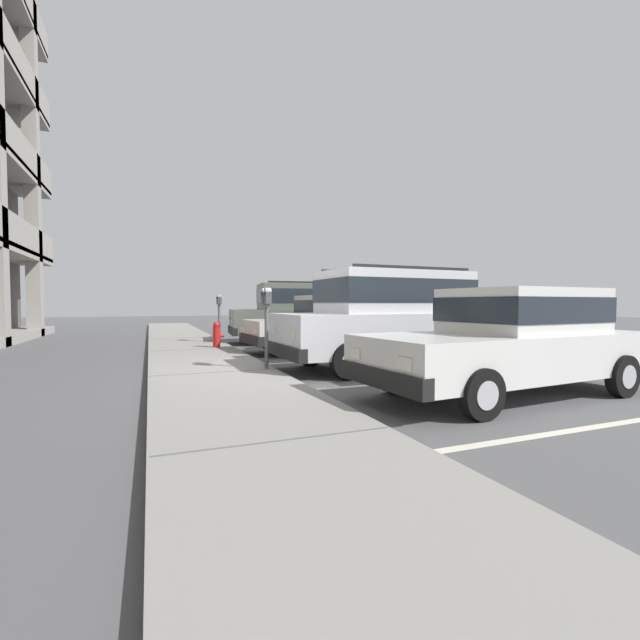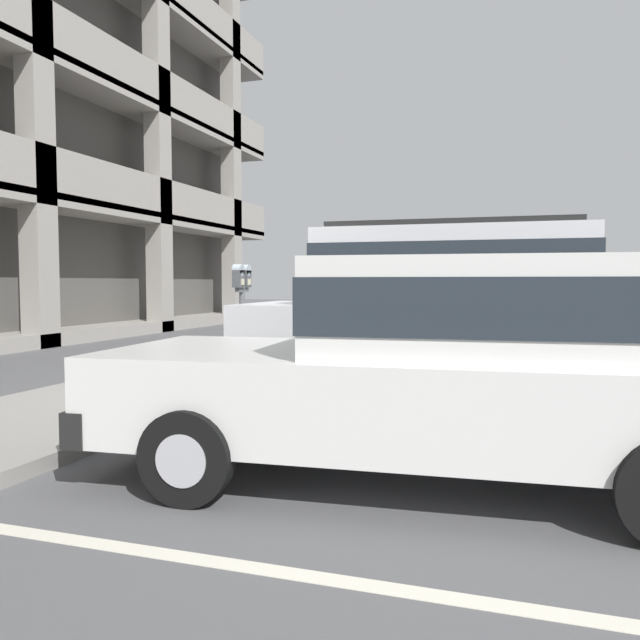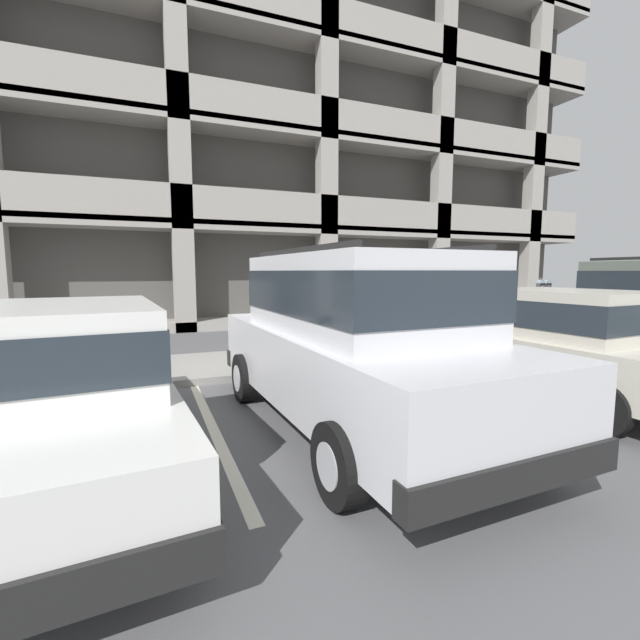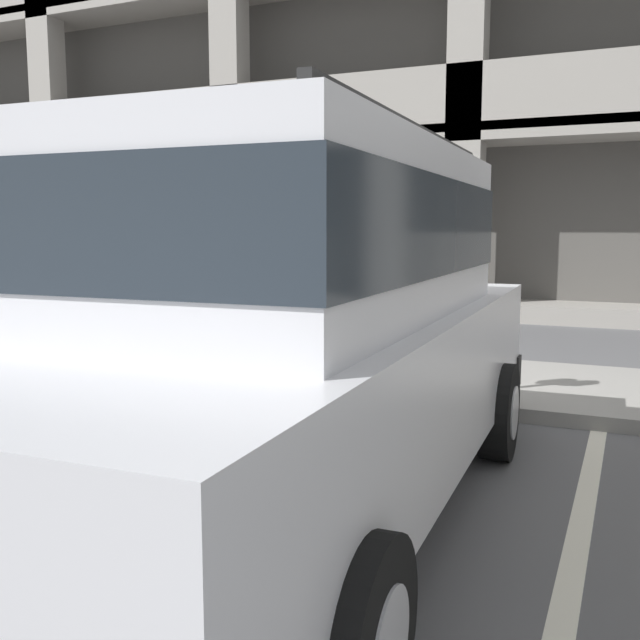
{
  "view_description": "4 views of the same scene",
  "coord_description": "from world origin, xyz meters",
  "px_view_note": "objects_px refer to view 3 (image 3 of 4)",
  "views": [
    {
      "loc": [
        -7.57,
        2.36,
        1.33
      ],
      "look_at": [
        0.4,
        -0.83,
        0.99
      ],
      "focal_mm": 24.0,
      "sensor_mm": 36.0,
      "label": 1
    },
    {
      "loc": [
        -7.15,
        -3.07,
        1.38
      ],
      "look_at": [
        -0.05,
        -0.76,
        0.93
      ],
      "focal_mm": 35.0,
      "sensor_mm": 36.0,
      "label": 2
    },
    {
      "loc": [
        -2.15,
        -6.57,
        1.8
      ],
      "look_at": [
        0.15,
        -1.0,
        1.1
      ],
      "focal_mm": 24.0,
      "sensor_mm": 36.0,
      "label": 3
    },
    {
      "loc": [
        1.68,
        -5.57,
        1.56
      ],
      "look_at": [
        -0.27,
        -1.18,
        0.94
      ],
      "focal_mm": 40.0,
      "sensor_mm": 36.0,
      "label": 4
    }
  ],
  "objects_px": {
    "silver_suv": "(353,334)",
    "parking_meter_far": "(543,297)",
    "fire_hydrant": "(472,333)",
    "parking_meter_near": "(289,304)",
    "dark_hatchback": "(551,340)",
    "parking_garage": "(165,83)",
    "red_sedan": "(57,389)"
  },
  "relations": [
    {
      "from": "red_sedan",
      "to": "dark_hatchback",
      "type": "height_order",
      "value": "same"
    },
    {
      "from": "parking_meter_far",
      "to": "parking_garage",
      "type": "xyz_separation_m",
      "value": [
        -7.11,
        11.51,
        7.81
      ]
    },
    {
      "from": "dark_hatchback",
      "to": "red_sedan",
      "type": "bearing_deg",
      "value": 178.85
    },
    {
      "from": "parking_garage",
      "to": "fire_hydrant",
      "type": "height_order",
      "value": "parking_garage"
    },
    {
      "from": "dark_hatchback",
      "to": "fire_hydrant",
      "type": "relative_size",
      "value": 6.54
    },
    {
      "from": "dark_hatchback",
      "to": "fire_hydrant",
      "type": "height_order",
      "value": "dark_hatchback"
    },
    {
      "from": "dark_hatchback",
      "to": "parking_meter_far",
      "type": "relative_size",
      "value": 3.09
    },
    {
      "from": "red_sedan",
      "to": "parking_meter_far",
      "type": "xyz_separation_m",
      "value": [
        8.93,
        2.85,
        0.4
      ]
    },
    {
      "from": "red_sedan",
      "to": "parking_meter_far",
      "type": "distance_m",
      "value": 9.38
    },
    {
      "from": "parking_meter_near",
      "to": "parking_meter_far",
      "type": "relative_size",
      "value": 1.01
    },
    {
      "from": "parking_garage",
      "to": "fire_hydrant",
      "type": "bearing_deg",
      "value": -64.1
    },
    {
      "from": "dark_hatchback",
      "to": "parking_meter_far",
      "type": "height_order",
      "value": "parking_meter_far"
    },
    {
      "from": "dark_hatchback",
      "to": "parking_meter_far",
      "type": "bearing_deg",
      "value": 38.38
    },
    {
      "from": "dark_hatchback",
      "to": "parking_meter_far",
      "type": "xyz_separation_m",
      "value": [
        2.9,
        2.6,
        0.4
      ]
    },
    {
      "from": "silver_suv",
      "to": "parking_meter_far",
      "type": "xyz_separation_m",
      "value": [
        6.05,
        2.6,
        0.14
      ]
    },
    {
      "from": "fire_hydrant",
      "to": "parking_meter_near",
      "type": "bearing_deg",
      "value": -176.01
    },
    {
      "from": "red_sedan",
      "to": "parking_garage",
      "type": "height_order",
      "value": "parking_garage"
    },
    {
      "from": "silver_suv",
      "to": "parking_meter_near",
      "type": "xyz_separation_m",
      "value": [
        0.1,
        2.63,
        0.14
      ]
    },
    {
      "from": "silver_suv",
      "to": "parking_meter_far",
      "type": "distance_m",
      "value": 6.58
    },
    {
      "from": "red_sedan",
      "to": "dark_hatchback",
      "type": "relative_size",
      "value": 1.01
    },
    {
      "from": "red_sedan",
      "to": "fire_hydrant",
      "type": "distance_m",
      "value": 7.92
    },
    {
      "from": "parking_meter_far",
      "to": "fire_hydrant",
      "type": "distance_m",
      "value": 1.88
    },
    {
      "from": "dark_hatchback",
      "to": "parking_garage",
      "type": "height_order",
      "value": "parking_garage"
    },
    {
      "from": "dark_hatchback",
      "to": "fire_hydrant",
      "type": "distance_m",
      "value": 3.19
    },
    {
      "from": "silver_suv",
      "to": "parking_meter_far",
      "type": "height_order",
      "value": "silver_suv"
    },
    {
      "from": "parking_meter_far",
      "to": "fire_hydrant",
      "type": "bearing_deg",
      "value": 169.09
    },
    {
      "from": "dark_hatchback",
      "to": "fire_hydrant",
      "type": "bearing_deg",
      "value": 63.91
    },
    {
      "from": "silver_suv",
      "to": "fire_hydrant",
      "type": "height_order",
      "value": "silver_suv"
    },
    {
      "from": "silver_suv",
      "to": "red_sedan",
      "type": "height_order",
      "value": "silver_suv"
    },
    {
      "from": "parking_garage",
      "to": "silver_suv",
      "type": "bearing_deg",
      "value": -85.67
    },
    {
      "from": "parking_meter_far",
      "to": "parking_meter_near",
      "type": "bearing_deg",
      "value": 179.74
    },
    {
      "from": "red_sedan",
      "to": "silver_suv",
      "type": "bearing_deg",
      "value": 0.37
    }
  ]
}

